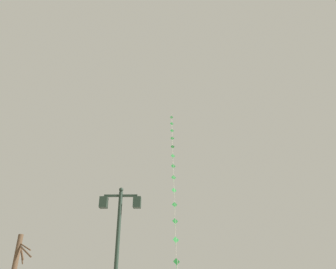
# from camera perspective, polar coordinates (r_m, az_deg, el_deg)

# --- Properties ---
(twin_lantern_lamp_post) EXTENTS (1.51, 0.28, 4.67)m
(twin_lantern_lamp_post) POSITION_cam_1_polar(r_m,az_deg,el_deg) (11.64, -9.00, -16.30)
(twin_lantern_lamp_post) COLOR #1E2D23
(twin_lantern_lamp_post) RESTS_ON ground_plane
(kite_train) EXTENTS (0.67, 13.84, 19.68)m
(kite_train) POSITION_cam_1_polar(r_m,az_deg,el_deg) (27.40, 1.01, -6.96)
(kite_train) COLOR brown
(kite_train) RESTS_ON ground_plane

